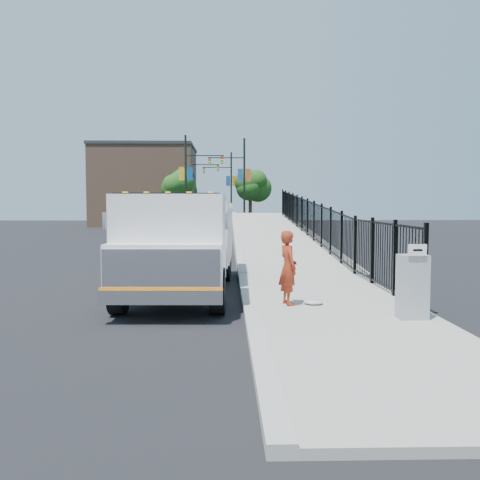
{
  "coord_description": "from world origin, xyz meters",
  "views": [
    {
      "loc": [
        -0.51,
        -12.74,
        2.37
      ],
      "look_at": [
        -0.14,
        2.0,
        1.34
      ],
      "focal_mm": 40.0,
      "sensor_mm": 36.0,
      "label": 1
    }
  ],
  "objects": [
    {
      "name": "tree_0",
      "position": [
        -4.47,
        34.85,
        3.93
      ],
      "size": [
        2.39,
        2.39,
        5.2
      ],
      "color": "#382314",
      "rests_on": "ground"
    },
    {
      "name": "tree_2",
      "position": [
        -5.29,
        46.4,
        3.96
      ],
      "size": [
        2.85,
        2.85,
        5.43
      ],
      "color": "#382314",
      "rests_on": "ground"
    },
    {
      "name": "ground",
      "position": [
        0.0,
        0.0,
        0.0
      ],
      "size": [
        120.0,
        120.0,
        0.0
      ],
      "primitive_type": "plane",
      "color": "black",
      "rests_on": "ground"
    },
    {
      "name": "debris",
      "position": [
        1.41,
        -1.04,
        0.17
      ],
      "size": [
        0.43,
        0.43,
        0.11
      ],
      "primitive_type": "ellipsoid",
      "color": "silver",
      "rests_on": "sidewalk"
    },
    {
      "name": "sidewalk",
      "position": [
        1.93,
        -2.0,
        0.06
      ],
      "size": [
        3.55,
        12.0,
        0.12
      ],
      "primitive_type": "cube",
      "color": "#9E998E",
      "rests_on": "ground"
    },
    {
      "name": "light_pole_1",
      "position": [
        0.74,
        34.34,
        4.36
      ],
      "size": [
        3.78,
        0.22,
        8.0
      ],
      "color": "black",
      "rests_on": "ground"
    },
    {
      "name": "curb",
      "position": [
        0.0,
        -2.0,
        0.08
      ],
      "size": [
        0.3,
        12.0,
        0.16
      ],
      "primitive_type": "cube",
      "color": "#ADAAA3",
      "rests_on": "ground"
    },
    {
      "name": "truck",
      "position": [
        -1.68,
        1.14,
        1.47
      ],
      "size": [
        2.69,
        7.67,
        2.61
      ],
      "rotation": [
        0.0,
        0.0,
        -0.03
      ],
      "color": "black",
      "rests_on": "ground"
    },
    {
      "name": "light_pole_0",
      "position": [
        -3.62,
        32.24,
        4.36
      ],
      "size": [
        3.77,
        0.22,
        8.0
      ],
      "color": "black",
      "rests_on": "ground"
    },
    {
      "name": "light_pole_2",
      "position": [
        -4.15,
        42.86,
        4.36
      ],
      "size": [
        3.77,
        0.22,
        8.0
      ],
      "color": "black",
      "rests_on": "ground"
    },
    {
      "name": "arrow_sign",
      "position": [
        3.1,
        -2.77,
        1.48
      ],
      "size": [
        0.35,
        0.04,
        0.22
      ],
      "primitive_type": "cube",
      "color": "white",
      "rests_on": "utility_cabinet"
    },
    {
      "name": "iron_fence",
      "position": [
        3.55,
        12.0,
        0.9
      ],
      "size": [
        0.1,
        28.0,
        1.8
      ],
      "primitive_type": "cube",
      "color": "black",
      "rests_on": "ground"
    },
    {
      "name": "building",
      "position": [
        -9.0,
        44.0,
        4.0
      ],
      "size": [
        10.0,
        10.0,
        8.0
      ],
      "primitive_type": "cube",
      "color": "#8C664C",
      "rests_on": "ground"
    },
    {
      "name": "light_pole_3",
      "position": [
        -0.3,
        47.29,
        4.36
      ],
      "size": [
        3.78,
        0.22,
        8.0
      ],
      "color": "black",
      "rests_on": "ground"
    },
    {
      "name": "tree_1",
      "position": [
        1.85,
        40.74,
        3.94
      ],
      "size": [
        2.55,
        2.55,
        5.28
      ],
      "color": "#382314",
      "rests_on": "ground"
    },
    {
      "name": "ramp",
      "position": [
        2.12,
        16.0,
        0.0
      ],
      "size": [
        3.95,
        24.06,
        3.19
      ],
      "primitive_type": "cube",
      "rotation": [
        0.06,
        0.0,
        0.0
      ],
      "color": "#9E998E",
      "rests_on": "ground"
    },
    {
      "name": "utility_cabinet",
      "position": [
        3.1,
        -2.55,
        0.75
      ],
      "size": [
        0.55,
        0.4,
        1.25
      ],
      "primitive_type": "cube",
      "color": "gray",
      "rests_on": "sidewalk"
    },
    {
      "name": "worker",
      "position": [
        0.85,
        -1.07,
        0.94
      ],
      "size": [
        0.53,
        0.68,
        1.65
      ],
      "primitive_type": "imported",
      "rotation": [
        0.0,
        0.0,
        1.82
      ],
      "color": "maroon",
      "rests_on": "sidewalk"
    }
  ]
}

